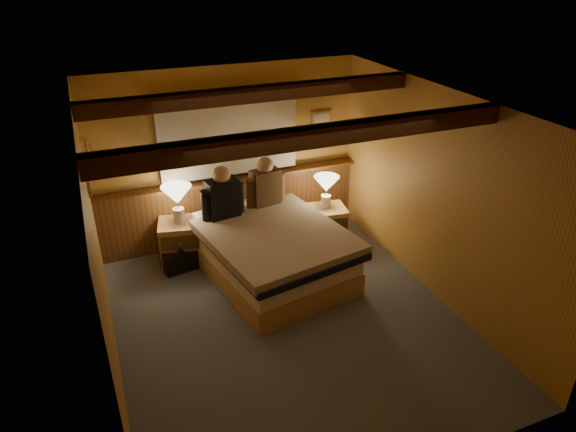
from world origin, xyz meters
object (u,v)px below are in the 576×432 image
nightstand_right (327,225)px  person_left (223,196)px  duffel_bag (180,259)px  bed (272,252)px  nightstand_left (181,242)px  lamp_right (326,186)px  lamp_left (177,197)px  person_right (265,185)px

nightstand_right → person_left: bearing=-173.7°
duffel_bag → bed: bearing=-39.9°
nightstand_left → lamp_right: (1.96, -0.24, 0.56)m
bed → duffel_bag: size_ratio=4.47×
bed → nightstand_right: bed is taller
nightstand_left → nightstand_right: nightstand_left is taller
bed → person_left: 0.93m
nightstand_left → person_left: 0.87m
nightstand_right → lamp_right: lamp_right is taller
bed → lamp_left: lamp_left is taller
lamp_left → duffel_bag: 0.80m
nightstand_right → lamp_right: size_ratio=1.24×
lamp_left → lamp_right: (1.94, -0.25, -0.07)m
bed → lamp_right: bearing=18.7°
nightstand_right → lamp_left: (-1.96, 0.29, 0.65)m
bed → lamp_left: bearing=130.7°
lamp_right → duffel_bag: size_ratio=0.92×
bed → nightstand_right: size_ratio=3.92×
lamp_right → nightstand_right: bearing=-73.6°
duffel_bag → lamp_left: bearing=57.6°
bed → person_left: (-0.44, 0.57, 0.59)m
person_left → nightstand_left: bearing=150.9°
lamp_right → person_left: 1.42m
nightstand_left → person_right: bearing=8.9°
person_right → lamp_right: bearing=-20.7°
lamp_left → person_right: (1.14, -0.08, 0.01)m
nightstand_left → person_right: person_right is taller
lamp_left → person_left: (0.52, -0.22, 0.02)m
nightstand_left → duffel_bag: size_ratio=1.25×
lamp_right → person_left: bearing=178.6°
bed → lamp_right: 1.23m
lamp_right → duffel_bag: (-2.02, 0.07, -0.71)m
duffel_bag → person_right: bearing=-4.6°
bed → duffel_bag: bearing=139.7°
person_left → duffel_bag: size_ratio=1.44×
lamp_left → duffel_bag: bearing=-112.8°
lamp_left → person_right: 1.15m
nightstand_right → duffel_bag: (-2.03, 0.11, -0.13)m
nightstand_right → bed: bearing=-144.3°
bed → nightstand_right: (0.99, 0.49, -0.08)m
bed → nightstand_left: 1.25m
lamp_right → person_right: 0.82m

